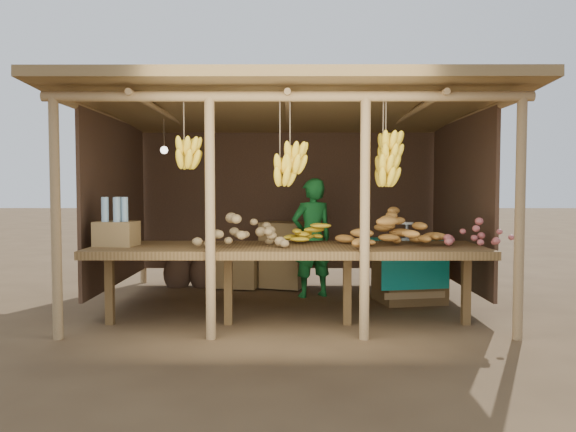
{
  "coord_description": "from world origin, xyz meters",
  "views": [
    {
      "loc": [
        0.02,
        -6.56,
        1.39
      ],
      "look_at": [
        0.0,
        0.0,
        1.05
      ],
      "focal_mm": 35.0,
      "sensor_mm": 36.0,
      "label": 1
    }
  ],
  "objects": [
    {
      "name": "carton_stack",
      "position": [
        -0.27,
        1.07,
        0.39
      ],
      "size": [
        1.27,
        0.58,
        0.89
      ],
      "color": "olive",
      "rests_on": "ground"
    },
    {
      "name": "sweet_potato_heap",
      "position": [
        1.08,
        -1.01,
        0.98
      ],
      "size": [
        1.11,
        0.78,
        0.36
      ],
      "primitive_type": null,
      "rotation": [
        0.0,
        0.0,
        0.17
      ],
      "color": "#B2742D",
      "rests_on": "counter"
    },
    {
      "name": "burlap_sacks",
      "position": [
        -1.37,
        1.2,
        0.23
      ],
      "size": [
        0.75,
        0.39,
        0.53
      ],
      "color": "#4C3323",
      "rests_on": "ground"
    },
    {
      "name": "bottle_box",
      "position": [
        -1.72,
        -0.96,
        0.99
      ],
      "size": [
        0.42,
        0.35,
        0.49
      ],
      "color": "olive",
      "rests_on": "counter"
    },
    {
      "name": "tomato_basin",
      "position": [
        -1.72,
        -0.81,
        0.89
      ],
      "size": [
        0.4,
        0.4,
        0.21
      ],
      "rotation": [
        0.0,
        0.0,
        0.3
      ],
      "color": "navy",
      "rests_on": "counter"
    },
    {
      "name": "onion_heap",
      "position": [
        1.9,
        -1.05,
        0.98
      ],
      "size": [
        0.84,
        0.61,
        0.35
      ],
      "primitive_type": null,
      "rotation": [
        0.0,
        0.0,
        0.23
      ],
      "color": "#BC5B5B",
      "rests_on": "counter"
    },
    {
      "name": "stall_structure",
      "position": [
        -0.01,
        -0.08,
        1.91
      ],
      "size": [
        4.7,
        3.5,
        2.43
      ],
      "color": "#A07E53",
      "rests_on": "ground"
    },
    {
      "name": "counter",
      "position": [
        0.0,
        -0.95,
        0.74
      ],
      "size": [
        3.9,
        1.05,
        0.8
      ],
      "color": "brown",
      "rests_on": "ground"
    },
    {
      "name": "tarp_crate",
      "position": [
        1.47,
        0.19,
        0.4
      ],
      "size": [
        0.94,
        0.85,
        0.98
      ],
      "color": "brown",
      "rests_on": "ground"
    },
    {
      "name": "banana_pile",
      "position": [
        0.28,
        -0.74,
        0.97
      ],
      "size": [
        0.62,
        0.45,
        0.35
      ],
      "primitive_type": null,
      "rotation": [
        0.0,
        0.0,
        -0.21
      ],
      "color": "gold",
      "rests_on": "counter"
    },
    {
      "name": "vendor",
      "position": [
        0.3,
        0.49,
        0.75
      ],
      "size": [
        0.64,
        0.54,
        1.5
      ],
      "primitive_type": "imported",
      "rotation": [
        0.0,
        0.0,
        3.52
      ],
      "color": "#176929",
      "rests_on": "ground"
    },
    {
      "name": "potato_heap",
      "position": [
        -0.47,
        -1.04,
        0.98
      ],
      "size": [
        1.08,
        0.85,
        0.36
      ],
      "primitive_type": null,
      "rotation": [
        0.0,
        0.0,
        0.35
      ],
      "color": "#94784C",
      "rests_on": "counter"
    },
    {
      "name": "ground",
      "position": [
        0.0,
        0.0,
        0.0
      ],
      "size": [
        60.0,
        60.0,
        0.0
      ],
      "primitive_type": "plane",
      "color": "brown",
      "rests_on": "ground"
    }
  ]
}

